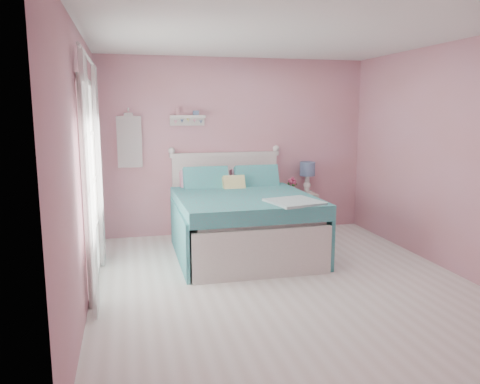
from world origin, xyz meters
name	(u,v)px	position (x,y,z in m)	size (l,w,h in m)	color
floor	(283,282)	(0.00, 0.00, 0.00)	(4.50, 4.50, 0.00)	silver
room_shell	(285,135)	(0.00, 0.00, 1.58)	(4.50, 4.50, 4.50)	#C47C81
bed	(241,221)	(-0.17, 1.19, 0.41)	(1.69, 2.12, 1.22)	silver
nightstand	(301,212)	(0.98, 2.03, 0.30)	(0.41, 0.41, 0.59)	beige
table_lamp	(307,171)	(1.10, 2.10, 0.92)	(0.23, 0.23, 0.47)	white
vase	(292,188)	(0.84, 2.06, 0.66)	(0.13, 0.13, 0.14)	white
teacup	(302,193)	(0.93, 1.86, 0.63)	(0.09, 0.09, 0.07)	pink
roses	(293,181)	(0.84, 2.06, 0.77)	(0.14, 0.11, 0.12)	#BF416A
wall_shelf	(187,118)	(-0.73, 2.19, 1.73)	(0.50, 0.15, 0.25)	silver
hanging_dress	(129,142)	(-1.55, 2.18, 1.40)	(0.34, 0.03, 0.72)	white
french_door	(90,185)	(-1.97, 0.40, 1.07)	(0.04, 1.32, 2.16)	silver
curtain_near	(89,186)	(-1.92, -0.34, 1.18)	(0.04, 0.40, 2.32)	white
curtain_far	(99,167)	(-1.92, 1.14, 1.18)	(0.04, 0.40, 2.32)	white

